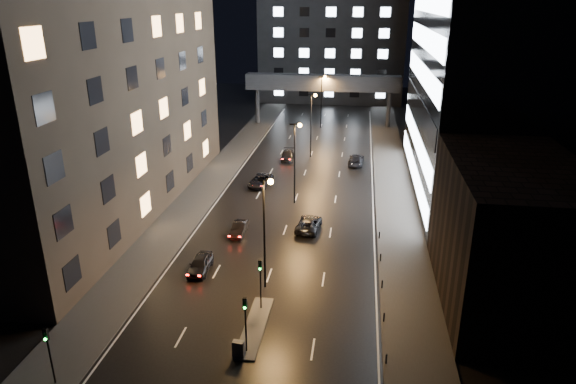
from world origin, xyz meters
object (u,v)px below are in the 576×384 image
at_px(car_away_a, 200,264).
at_px(car_toward_b, 356,159).
at_px(car_away_b, 239,229).
at_px(car_away_c, 260,181).
at_px(car_toward_a, 309,224).
at_px(car_away_d, 288,156).
at_px(utility_cabinet, 239,349).

bearing_deg(car_away_a, car_toward_b, 67.23).
xyz_separation_m(car_away_a, car_away_b, (1.73, 8.32, -0.09)).
distance_m(car_away_c, car_toward_a, 15.34).
xyz_separation_m(car_away_d, car_toward_a, (5.95, -25.44, 0.01)).
bearing_deg(car_away_d, car_away_b, -96.78).
distance_m(car_away_b, car_toward_a, 7.67).
xyz_separation_m(car_away_a, car_away_d, (3.11, 36.03, -0.04)).
xyz_separation_m(car_away_b, car_toward_a, (7.33, 2.27, 0.06)).
bearing_deg(car_away_a, utility_cabinet, -62.57).
distance_m(car_toward_a, utility_cabinet, 22.36).
bearing_deg(car_away_d, car_toward_b, -8.29).
relative_size(car_away_b, utility_cabinet, 3.16).
xyz_separation_m(car_away_c, car_toward_b, (12.69, 11.51, 0.06)).
distance_m(car_away_b, car_away_d, 27.74).
distance_m(car_away_b, utility_cabinet, 20.47).
bearing_deg(car_away_b, car_away_d, 86.85).
xyz_separation_m(car_away_a, car_toward_b, (13.79, 35.21, 0.04)).
relative_size(car_away_c, car_toward_a, 1.03).
bearing_deg(utility_cabinet, car_away_d, 99.16).
relative_size(car_away_a, car_away_c, 0.83).
distance_m(car_away_a, utility_cabinet, 13.26).
bearing_deg(car_away_c, car_away_a, -85.48).
relative_size(car_away_b, car_toward_a, 0.78).
height_order(car_away_b, car_away_c, car_away_c).
height_order(car_away_a, utility_cabinet, car_away_a).
distance_m(car_away_c, utility_cabinet, 35.71).
height_order(car_away_b, car_toward_b, car_toward_b).
xyz_separation_m(car_away_b, utility_cabinet, (4.65, -19.93, 0.12)).
distance_m(car_away_c, car_toward_b, 17.13).
bearing_deg(car_away_b, utility_cabinet, -77.17).
height_order(car_toward_a, car_toward_b, car_toward_b).
distance_m(car_away_d, utility_cabinet, 47.75).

